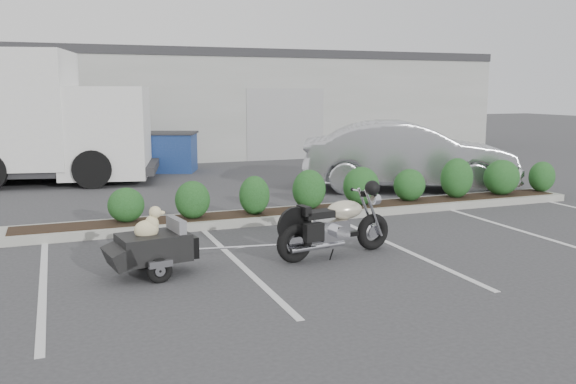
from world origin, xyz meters
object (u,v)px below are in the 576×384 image
object	(u,v)px
motorcycle	(336,226)
dumpster	(166,152)
delivery_truck	(6,121)
pet_trailer	(153,246)
sedan	(407,156)

from	to	relation	value
motorcycle	dumpster	xyz separation A→B (m)	(-0.72, 10.92, 0.16)
dumpster	delivery_truck	bearing A→B (deg)	-146.11
motorcycle	pet_trailer	world-z (taller)	motorcycle
dumpster	delivery_truck	world-z (taller)	delivery_truck
dumpster	delivery_truck	xyz separation A→B (m)	(-4.45, -0.98, 1.09)
delivery_truck	dumpster	bearing A→B (deg)	24.64
motorcycle	delivery_truck	world-z (taller)	delivery_truck
motorcycle	delivery_truck	xyz separation A→B (m)	(-5.16, 9.94, 1.25)
motorcycle	pet_trailer	distance (m)	2.78
sedan	delivery_truck	bearing A→B (deg)	87.78
dumpster	pet_trailer	bearing A→B (deg)	-79.22
dumpster	motorcycle	bearing A→B (deg)	-64.73
pet_trailer	delivery_truck	bearing A→B (deg)	94.13
dumpster	delivery_truck	distance (m)	4.68
pet_trailer	dumpster	distance (m)	11.10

